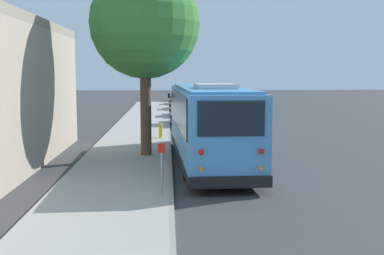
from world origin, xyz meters
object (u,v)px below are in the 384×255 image
object	(u,v)px
parked_sedan_maroon	(179,100)
sign_post_near	(162,169)
sign_post_far	(162,165)
parked_sedan_tan	(181,104)
parked_sedan_navy	(184,110)
fire_hydrant	(161,131)
parked_sedan_blue	(185,117)
street_tree	(145,16)
parked_sedan_silver	(178,97)
shuttle_bus	(209,120)

from	to	relation	value
parked_sedan_maroon	sign_post_near	bearing A→B (deg)	175.33
sign_post_far	parked_sedan_tan	bearing A→B (deg)	-2.78
parked_sedan_navy	sign_post_far	bearing A→B (deg)	174.18
parked_sedan_tan	fire_hydrant	distance (m)	20.67
parked_sedan_blue	parked_sedan_maroon	xyz separation A→B (m)	(20.76, -0.14, -0.01)
sign_post_far	fire_hydrant	xyz separation A→B (m)	(10.89, 0.20, -0.22)
parked_sedan_navy	street_tree	bearing A→B (deg)	170.76
parked_sedan_silver	sign_post_near	size ratio (longest dim) A/B	2.82
fire_hydrant	parked_sedan_blue	bearing A→B (deg)	-12.70
parked_sedan_navy	sign_post_far	world-z (taller)	sign_post_far
parked_sedan_tan	parked_sedan_maroon	xyz separation A→B (m)	(7.15, 0.01, -0.02)
parked_sedan_blue	sign_post_far	size ratio (longest dim) A/B	3.73
street_tree	sign_post_near	size ratio (longest dim) A/B	5.66
shuttle_bus	parked_sedan_maroon	size ratio (longest dim) A/B	2.46
shuttle_bus	street_tree	distance (m)	5.29
parked_sedan_maroon	street_tree	xyz separation A→B (m)	(-32.93, 2.28, 5.53)
parked_sedan_tan	fire_hydrant	size ratio (longest dim) A/B	5.31
parked_sedan_blue	street_tree	world-z (taller)	street_tree
shuttle_bus	sign_post_far	bearing A→B (deg)	153.82
sign_post_far	shuttle_bus	bearing A→B (deg)	-23.98
parked_sedan_silver	sign_post_far	bearing A→B (deg)	174.53
parked_sedan_blue	parked_sedan_tan	size ratio (longest dim) A/B	1.09
parked_sedan_blue	parked_sedan_silver	world-z (taller)	parked_sedan_silver
parked_sedan_silver	sign_post_far	size ratio (longest dim) A/B	3.48
parked_sedan_blue	parked_sedan_navy	distance (m)	6.39
sign_post_far	parked_sedan_maroon	bearing A→B (deg)	-2.25
parked_sedan_maroon	sign_post_far	bearing A→B (deg)	175.25
shuttle_bus	parked_sedan_navy	size ratio (longest dim) A/B	2.35
parked_sedan_tan	sign_post_near	size ratio (longest dim) A/B	2.79
sign_post_near	parked_sedan_silver	bearing A→B (deg)	-1.85
parked_sedan_maroon	street_tree	distance (m)	33.47
shuttle_bus	street_tree	xyz separation A→B (m)	(1.51, 2.63, 4.34)
parked_sedan_navy	street_tree	size ratio (longest dim) A/B	0.54
parked_sedan_maroon	street_tree	size ratio (longest dim) A/B	0.52
sign_post_far	parked_sedan_navy	bearing A→B (deg)	-3.54
street_tree	parked_sedan_navy	bearing A→B (deg)	-6.96
sign_post_near	fire_hydrant	distance (m)	12.39
shuttle_bus	parked_sedan_maroon	world-z (taller)	shuttle_bus
parked_sedan_navy	parked_sedan_maroon	size ratio (longest dim) A/B	1.04
parked_sedan_tan	sign_post_near	xyz separation A→B (m)	(-32.98, 1.53, 0.34)
parked_sedan_silver	street_tree	bearing A→B (deg)	173.16
shuttle_bus	parked_sedan_silver	world-z (taller)	shuttle_bus
parked_sedan_silver	sign_post_far	distance (m)	45.57
shuttle_bus	sign_post_far	world-z (taller)	shuttle_bus
parked_sedan_navy	parked_sedan_maroon	bearing A→B (deg)	-2.34
parked_sedan_blue	parked_sedan_tan	bearing A→B (deg)	-4.61
shuttle_bus	sign_post_near	world-z (taller)	shuttle_bus
parked_sedan_maroon	parked_sedan_tan	bearing A→B (deg)	177.58
parked_sedan_maroon	sign_post_far	world-z (taller)	sign_post_far
parked_sedan_silver	street_tree	size ratio (longest dim) A/B	0.50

